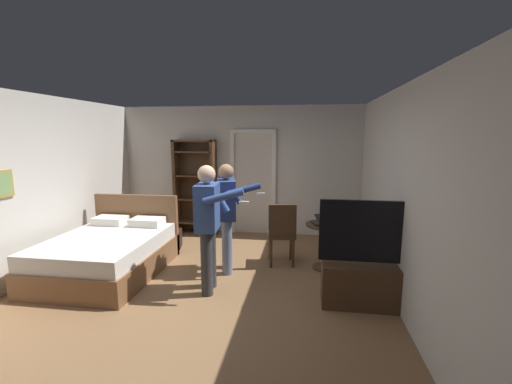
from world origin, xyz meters
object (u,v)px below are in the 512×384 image
bed (110,252)px  wooden_chair (282,232)px  bottle_on_table (336,219)px  tv_flatscreen (371,276)px  person_striped_shirt (227,210)px  laptop (325,221)px  side_table (325,239)px  suitcase_dark (168,239)px  person_blue_shirt (209,220)px  bookshelf (196,184)px

bed → wooden_chair: bed is taller
bed → bottle_on_table: 3.37m
tv_flatscreen → bottle_on_table: 1.14m
bottle_on_table → person_striped_shirt: person_striped_shirt is taller
bed → laptop: size_ratio=4.65×
side_table → bottle_on_table: size_ratio=2.91×
person_striped_shirt → suitcase_dark: 1.74m
person_striped_shirt → wooden_chair: bearing=22.6°
tv_flatscreen → bed: bearing=172.4°
person_blue_shirt → suitcase_dark: bearing=128.6°
bookshelf → suitcase_dark: size_ratio=4.26×
side_table → bottle_on_table: (0.14, -0.08, 0.33)m
bookshelf → person_blue_shirt: 2.73m
wooden_chair → bed: bearing=-165.9°
bed → tv_flatscreen: bearing=-7.6°
wooden_chair → person_striped_shirt: bearing=-157.4°
laptop → bookshelf: bearing=147.6°
side_table → suitcase_dark: side_table is taller
bed → side_table: size_ratio=2.73×
laptop → wooden_chair: 0.68m
bed → bookshelf: (0.62, 2.16, 0.73)m
bookshelf → tv_flatscreen: bearing=-41.2°
bottle_on_table → side_table: bearing=150.3°
bookshelf → tv_flatscreen: (3.02, -2.64, -0.66)m
laptop → suitcase_dark: bearing=167.6°
tv_flatscreen → wooden_chair: size_ratio=1.30×
laptop → bottle_on_table: (0.16, -0.04, 0.05)m
bookshelf → person_blue_shirt: bookshelf is taller
bed → bottle_on_table: bed is taller
tv_flatscreen → person_blue_shirt: 2.09m
bookshelf → wooden_chair: bearing=-39.2°
laptop → person_blue_shirt: 1.78m
bookshelf → bottle_on_table: size_ratio=8.00×
tv_flatscreen → wooden_chair: (-1.14, 1.11, 0.17)m
bed → tv_flatscreen: 3.67m
bookshelf → side_table: 3.03m
person_striped_shirt → suitcase_dark: size_ratio=3.55×
bookshelf → wooden_chair: 2.47m
tv_flatscreen → person_blue_shirt: (-2.00, 0.11, 0.58)m
bottle_on_table → person_blue_shirt: person_blue_shirt is taller
side_table → wooden_chair: (-0.66, 0.03, 0.08)m
tv_flatscreen → suitcase_dark: size_ratio=2.84×
bottle_on_table → wooden_chair: 0.84m
wooden_chair → bookshelf: bearing=140.8°
bookshelf → person_blue_shirt: size_ratio=1.17×
tv_flatscreen → side_table: 1.19m
side_table → person_blue_shirt: 1.87m
tv_flatscreen → person_striped_shirt: bearing=157.7°
laptop → person_striped_shirt: 1.45m
person_blue_shirt → side_table: bearing=32.6°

